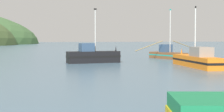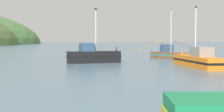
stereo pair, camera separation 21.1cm
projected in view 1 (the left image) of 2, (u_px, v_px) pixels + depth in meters
name	position (u px, v px, depth m)	size (l,w,h in m)	color
fishing_boat_black	(93.00, 56.00, 42.37)	(6.98, 2.80, 6.93)	black
fishing_boat_orange	(197.00, 60.00, 36.10)	(2.73, 9.94, 6.64)	orange
fishing_boat_brown	(168.00, 54.00, 51.33)	(11.72, 7.14, 7.59)	brown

